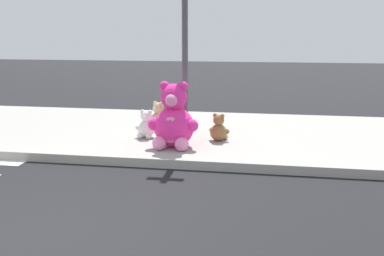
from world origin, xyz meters
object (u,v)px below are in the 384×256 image
(plush_tan, at_px, (158,118))
(plush_red, at_px, (181,119))
(plush_pink_large, at_px, (174,121))
(plush_brown, at_px, (219,130))
(sign_pole, at_px, (185,48))
(plush_white, at_px, (146,126))

(plush_tan, bearing_deg, plush_red, 0.03)
(plush_pink_large, xyz_separation_m, plush_brown, (0.73, 0.60, -0.26))
(plush_pink_large, height_order, plush_red, plush_pink_large)
(sign_pole, height_order, plush_brown, sign_pole)
(plush_red, bearing_deg, plush_brown, -41.24)
(plush_red, xyz_separation_m, plush_brown, (0.88, -0.77, -0.02))
(plush_white, relative_size, plush_tan, 0.92)
(sign_pole, distance_m, plush_brown, 1.62)
(plush_red, xyz_separation_m, plush_tan, (-0.48, -0.00, 0.00))
(plush_pink_large, height_order, plush_white, plush_pink_large)
(sign_pole, distance_m, plush_tan, 1.82)
(sign_pole, height_order, plush_white, sign_pole)
(plush_brown, bearing_deg, plush_white, 179.50)
(plush_red, bearing_deg, sign_pole, -72.72)
(plush_white, xyz_separation_m, plush_brown, (1.40, -0.01, -0.01))
(sign_pole, height_order, plush_red, sign_pole)
(plush_pink_large, xyz_separation_m, plush_white, (-0.67, 0.62, -0.25))
(plush_pink_large, distance_m, plush_tan, 1.53)
(plush_red, distance_m, plush_brown, 1.17)
(plush_pink_large, bearing_deg, plush_brown, 39.60)
(plush_red, bearing_deg, plush_white, -124.46)
(plush_pink_large, bearing_deg, plush_tan, 114.74)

